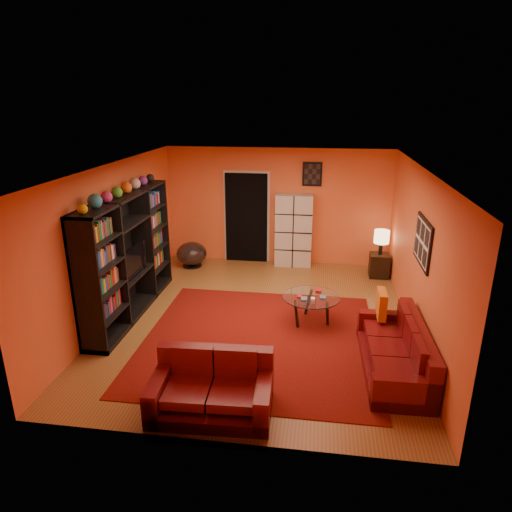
# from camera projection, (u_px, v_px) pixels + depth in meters

# --- Properties ---
(floor) EXTENTS (6.00, 6.00, 0.00)m
(floor) POSITION_uv_depth(u_px,v_px,m) (259.00, 319.00, 7.87)
(floor) COLOR brown
(floor) RESTS_ON ground
(ceiling) EXTENTS (6.00, 6.00, 0.00)m
(ceiling) POSITION_uv_depth(u_px,v_px,m) (260.00, 167.00, 7.01)
(ceiling) COLOR white
(ceiling) RESTS_ON wall_back
(wall_back) EXTENTS (6.00, 0.00, 6.00)m
(wall_back) POSITION_uv_depth(u_px,v_px,m) (277.00, 207.00, 10.24)
(wall_back) COLOR orange
(wall_back) RESTS_ON floor
(wall_front) EXTENTS (6.00, 0.00, 6.00)m
(wall_front) POSITION_uv_depth(u_px,v_px,m) (220.00, 338.00, 4.63)
(wall_front) COLOR orange
(wall_front) RESTS_ON floor
(wall_left) EXTENTS (0.00, 6.00, 6.00)m
(wall_left) POSITION_uv_depth(u_px,v_px,m) (114.00, 241.00, 7.77)
(wall_left) COLOR orange
(wall_left) RESTS_ON floor
(wall_right) EXTENTS (0.00, 6.00, 6.00)m
(wall_right) POSITION_uv_depth(u_px,v_px,m) (418.00, 255.00, 7.10)
(wall_right) COLOR orange
(wall_right) RESTS_ON floor
(rug) EXTENTS (3.60, 3.60, 0.01)m
(rug) POSITION_uv_depth(u_px,v_px,m) (260.00, 339.00, 7.20)
(rug) COLOR #550D09
(rug) RESTS_ON floor
(doorway) EXTENTS (0.95, 0.10, 2.04)m
(doorway) POSITION_uv_depth(u_px,v_px,m) (246.00, 218.00, 10.39)
(doorway) COLOR black
(doorway) RESTS_ON floor
(wall_art_right) EXTENTS (0.03, 1.00, 0.70)m
(wall_art_right) POSITION_uv_depth(u_px,v_px,m) (423.00, 242.00, 6.73)
(wall_art_right) COLOR black
(wall_art_right) RESTS_ON wall_right
(wall_art_back) EXTENTS (0.42, 0.03, 0.52)m
(wall_art_back) POSITION_uv_depth(u_px,v_px,m) (312.00, 174.00, 9.88)
(wall_art_back) COLOR black
(wall_art_back) RESTS_ON wall_back
(entertainment_unit) EXTENTS (0.45, 3.00, 2.10)m
(entertainment_unit) POSITION_uv_depth(u_px,v_px,m) (128.00, 256.00, 7.82)
(entertainment_unit) COLOR black
(entertainment_unit) RESTS_ON floor
(tv) EXTENTS (0.91, 0.12, 0.53)m
(tv) POSITION_uv_depth(u_px,v_px,m) (129.00, 261.00, 7.76)
(tv) COLOR black
(tv) RESTS_ON entertainment_unit
(sofa) EXTENTS (0.84, 1.98, 0.85)m
(sofa) POSITION_uv_depth(u_px,v_px,m) (399.00, 352.00, 6.30)
(sofa) COLOR #520B0E
(sofa) RESTS_ON rug
(loveseat) EXTENTS (1.48, 0.93, 0.85)m
(loveseat) POSITION_uv_depth(u_px,v_px,m) (212.00, 387.00, 5.54)
(loveseat) COLOR #520B0E
(loveseat) RESTS_ON rug
(throw_pillow) EXTENTS (0.12, 0.42, 0.42)m
(throw_pillow) POSITION_uv_depth(u_px,v_px,m) (381.00, 304.00, 6.97)
(throw_pillow) COLOR orange
(throw_pillow) RESTS_ON sofa
(coffee_table) EXTENTS (0.96, 0.96, 0.48)m
(coffee_table) POSITION_uv_depth(u_px,v_px,m) (311.00, 299.00, 7.60)
(coffee_table) COLOR silver
(coffee_table) RESTS_ON floor
(storage_cabinet) EXTENTS (0.82, 0.38, 1.63)m
(storage_cabinet) POSITION_uv_depth(u_px,v_px,m) (294.00, 231.00, 10.16)
(storage_cabinet) COLOR beige
(storage_cabinet) RESTS_ON floor
(bowl_chair) EXTENTS (0.68, 0.68, 0.55)m
(bowl_chair) POSITION_uv_depth(u_px,v_px,m) (192.00, 254.00, 10.24)
(bowl_chair) COLOR black
(bowl_chair) RESTS_ON floor
(side_table) EXTENTS (0.40, 0.40, 0.50)m
(side_table) POSITION_uv_depth(u_px,v_px,m) (379.00, 265.00, 9.67)
(side_table) COLOR black
(side_table) RESTS_ON floor
(table_lamp) EXTENTS (0.31, 0.31, 0.52)m
(table_lamp) POSITION_uv_depth(u_px,v_px,m) (382.00, 237.00, 9.47)
(table_lamp) COLOR black
(table_lamp) RESTS_ON side_table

